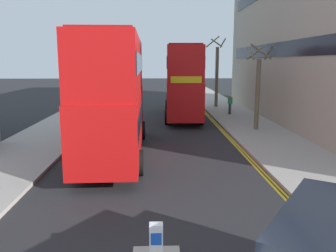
{
  "coord_description": "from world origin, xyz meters",
  "views": [
    {
      "loc": [
        0.02,
        -3.45,
        4.48
      ],
      "look_at": [
        0.5,
        11.0,
        1.8
      ],
      "focal_mm": 37.56,
      "sensor_mm": 36.0,
      "label": 1
    }
  ],
  "objects": [
    {
      "name": "kerb_line_inner",
      "position": [
        4.24,
        14.0,
        0.0
      ],
      "size": [
        0.1,
        56.0,
        0.01
      ],
      "primitive_type": "cube",
      "color": "yellow",
      "rests_on": "ground"
    },
    {
      "name": "sidewalk_left",
      "position": [
        -6.5,
        16.0,
        0.07
      ],
      "size": [
        4.0,
        80.0,
        0.14
      ],
      "primitive_type": "cube",
      "color": "#9E9991",
      "rests_on": "ground"
    },
    {
      "name": "double_decker_bus_oncoming",
      "position": [
        2.12,
        24.66,
        3.03
      ],
      "size": [
        3.05,
        10.88,
        5.64
      ],
      "color": "red",
      "rests_on": "ground"
    },
    {
      "name": "sidewalk_right",
      "position": [
        6.5,
        16.0,
        0.07
      ],
      "size": [
        4.0,
        80.0,
        0.14
      ],
      "primitive_type": "cube",
      "color": "#9E9991",
      "rests_on": "ground"
    },
    {
      "name": "kerb_line_outer",
      "position": [
        4.4,
        14.0,
        0.0
      ],
      "size": [
        0.1,
        56.0,
        0.01
      ],
      "primitive_type": "cube",
      "color": "yellow",
      "rests_on": "ground"
    },
    {
      "name": "pedestrian_far",
      "position": [
        6.1,
        25.21,
        0.99
      ],
      "size": [
        0.34,
        0.22,
        1.62
      ],
      "color": "#2D2D38",
      "rests_on": "sidewalk_right"
    },
    {
      "name": "street_tree_near",
      "position": [
        5.8,
        30.28,
        3.29
      ],
      "size": [
        1.78,
        1.8,
        6.74
      ],
      "color": "#6B6047",
      "rests_on": "sidewalk_right"
    },
    {
      "name": "keep_left_bollard",
      "position": [
        0.0,
        3.23,
        0.61
      ],
      "size": [
        0.36,
        0.28,
        1.11
      ],
      "color": "silver",
      "rests_on": "traffic_island"
    },
    {
      "name": "street_tree_mid",
      "position": [
        6.46,
        18.66,
        2.84
      ],
      "size": [
        1.46,
        1.51,
        5.4
      ],
      "color": "#6B6047",
      "rests_on": "sidewalk_right"
    },
    {
      "name": "double_decker_bus_away",
      "position": [
        -1.98,
        13.3,
        3.03
      ],
      "size": [
        2.97,
        10.86,
        5.64
      ],
      "color": "#B20F0F",
      "rests_on": "ground"
    }
  ]
}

